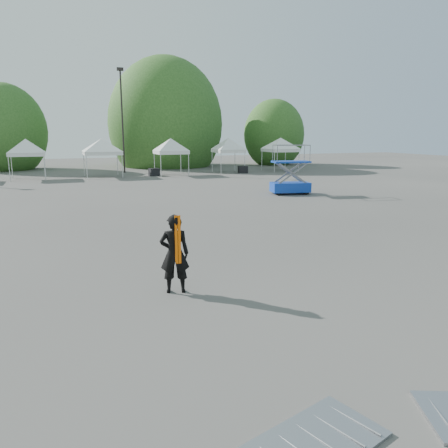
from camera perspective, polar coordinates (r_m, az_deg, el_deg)
name	(u,v)px	position (r m, az deg, el deg)	size (l,w,h in m)	color
ground	(198,267)	(12.57, -3.46, -5.66)	(120.00, 120.00, 0.00)	#474442
light_pole_east	(122,115)	(43.96, -13.17, 13.74)	(0.60, 0.25, 9.80)	black
tree_mid_w	(3,132)	(51.59, -26.86, 10.70)	(4.16, 4.16, 6.33)	#382314
tree_mid_e	(166,124)	(52.00, -7.62, 12.84)	(5.12, 5.12, 7.79)	#382314
tree_far_e	(274,135)	(54.81, 6.52, 11.54)	(3.84, 3.84, 5.84)	#382314
tent_d	(26,142)	(40.00, -24.49, 9.71)	(3.98, 3.98, 3.88)	silver
tent_e	(102,142)	(40.05, -15.71, 10.32)	(4.44, 4.44, 3.88)	silver
tent_f	(171,141)	(40.43, -6.98, 10.67)	(3.89, 3.89, 3.88)	silver
tent_g	(228,141)	(43.26, 0.56, 10.82)	(3.78, 3.78, 3.88)	silver
tent_h	(281,140)	(45.39, 7.40, 10.77)	(4.21, 4.21, 3.88)	silver
man	(175,254)	(10.44, -6.48, -3.88)	(0.79, 0.61, 1.91)	black
scissor_lift	(291,170)	(27.76, 8.71, 7.05)	(2.57, 1.65, 3.07)	#0B1897
barrier_left	(309,446)	(6.05, 11.06, -26.55)	(2.21, 1.53, 0.06)	gray
crate_mid	(154,172)	(40.17, -9.12, 6.72)	(0.87, 0.68, 0.68)	black
crate_east	(243,170)	(42.47, 2.47, 7.11)	(0.86, 0.67, 0.67)	black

